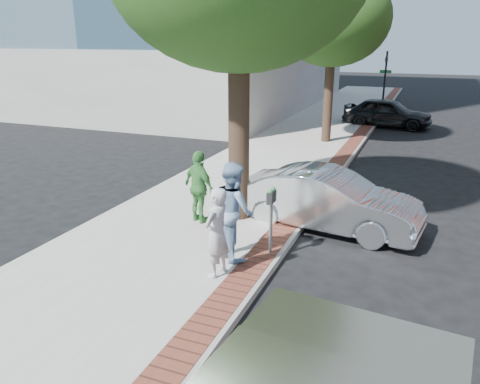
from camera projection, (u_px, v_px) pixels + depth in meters
The scene contains 13 objects.
ground at pixel (232, 255), 10.26m from camera, with size 120.00×120.00×0.00m, color black.
sidewalk at pixel (277, 161), 17.82m from camera, with size 5.00×60.00×0.15m, color #9E9991.
brick_strip at pixel (335, 165), 17.01m from camera, with size 0.60×60.00×0.01m, color brown.
curb at pixel (344, 168), 16.91m from camera, with size 0.10×60.00×0.15m, color gray.
office_base at pixel (185, 75), 33.63m from camera, with size 18.20×22.20×4.00m, color gray.
signal_near at pixel (385, 77), 28.61m from camera, with size 0.70×0.15×3.80m.
tree_far at pixel (333, 19), 19.35m from camera, with size 4.80×4.80×7.14m.
parking_meter at pixel (271, 207), 9.71m from camera, with size 0.12×0.32×1.47m.
person_gray at pixel (217, 232), 8.85m from camera, with size 0.65×0.43×1.78m, color #AFAFB4.
person_officer at pixel (233, 210), 9.62m from camera, with size 0.99×0.77×2.04m, color #7EA0C4.
person_green at pixel (199, 187), 11.48m from camera, with size 1.06×0.44×1.81m, color #418D40.
sedan_silver at pixel (328, 200), 11.52m from camera, with size 1.56×4.49×1.48m, color #BABEC2.
bg_car at pixel (387, 113), 24.83m from camera, with size 1.83×4.54×1.55m, color black.
Camera 1 is at (3.66, -8.56, 4.54)m, focal length 35.00 mm.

